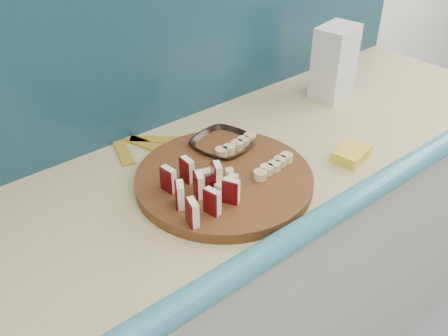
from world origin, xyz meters
name	(u,v)px	position (x,y,z in m)	size (l,w,h in m)	color
kitchen_counter	(200,303)	(0.10, 1.50, 0.46)	(2.20, 0.63, 0.91)	beige
backsplash	(124,49)	(0.10, 1.79, 1.16)	(2.20, 0.02, 0.50)	teal
cutting_board	(224,179)	(0.15, 1.44, 0.92)	(0.43, 0.43, 0.03)	#4E2A10
apple_wedges	(198,188)	(0.04, 1.41, 0.97)	(0.14, 0.17, 0.06)	#FFEDCB
apple_chunks	(216,176)	(0.12, 1.44, 0.95)	(0.07, 0.07, 0.02)	beige
banana_slices	(255,155)	(0.25, 1.45, 0.95)	(0.14, 0.17, 0.02)	#D3BE81
brown_bowl	(223,146)	(0.23, 1.55, 0.93)	(0.16, 0.16, 0.04)	black
flour_bag	(334,62)	(0.72, 1.60, 1.02)	(0.13, 0.09, 0.23)	silver
sponge	(351,154)	(0.47, 1.32, 0.92)	(0.10, 0.07, 0.03)	#FFE543
banana_peel	(139,144)	(0.08, 1.73, 0.91)	(0.20, 0.17, 0.01)	gold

